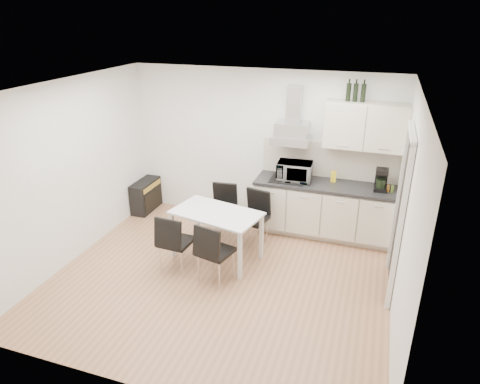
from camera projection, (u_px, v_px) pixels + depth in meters
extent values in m
plane|color=tan|center=(220.00, 278.00, 5.94)|extent=(4.50, 4.50, 0.00)
cube|color=white|center=(261.00, 148.00, 7.17)|extent=(4.50, 0.10, 2.60)
cube|color=white|center=(135.00, 279.00, 3.68)|extent=(4.50, 0.10, 2.60)
cube|color=white|center=(71.00, 173.00, 6.08)|extent=(0.10, 4.00, 2.60)
cube|color=white|center=(406.00, 217.00, 4.77)|extent=(0.10, 4.00, 2.60)
plane|color=white|center=(216.00, 89.00, 4.92)|extent=(4.50, 4.50, 0.00)
cube|color=white|center=(399.00, 216.00, 5.36)|extent=(0.08, 1.04, 2.10)
cube|color=beige|center=(322.00, 231.00, 7.10)|extent=(2.16, 0.52, 0.10)
cube|color=beige|center=(324.00, 209.00, 6.90)|extent=(2.20, 0.60, 0.76)
cube|color=#262629|center=(326.00, 185.00, 6.73)|extent=(2.22, 0.64, 0.04)
cube|color=beige|center=(330.00, 160.00, 6.86)|extent=(2.20, 0.02, 0.58)
cube|color=beige|center=(366.00, 126.00, 6.32)|extent=(1.20, 0.35, 0.70)
cube|color=silver|center=(292.00, 134.00, 6.68)|extent=(0.60, 0.46, 0.30)
cube|color=silver|center=(294.00, 104.00, 6.60)|extent=(0.22, 0.20, 0.55)
imported|color=silver|center=(295.00, 169.00, 6.78)|extent=(0.56, 0.33, 0.37)
cube|color=yellow|center=(333.00, 177.00, 6.75)|extent=(0.08, 0.04, 0.18)
cylinder|color=brown|center=(388.00, 188.00, 6.39)|extent=(0.04, 0.04, 0.11)
cylinder|color=#4C6626|center=(392.00, 189.00, 6.37)|extent=(0.04, 0.04, 0.11)
cylinder|color=black|center=(349.00, 90.00, 6.21)|extent=(0.07, 0.07, 0.32)
cylinder|color=black|center=(356.00, 91.00, 6.18)|extent=(0.07, 0.07, 0.32)
cylinder|color=black|center=(364.00, 91.00, 6.15)|extent=(0.07, 0.07, 0.32)
cube|color=white|center=(216.00, 213.00, 6.16)|extent=(1.38, 0.97, 0.03)
cube|color=white|center=(173.00, 235.00, 6.34)|extent=(0.06, 0.06, 0.72)
cube|color=white|center=(240.00, 256.00, 5.79)|extent=(0.06, 0.06, 0.72)
cube|color=white|center=(197.00, 219.00, 6.83)|extent=(0.06, 0.06, 0.72)
cube|color=white|center=(261.00, 237.00, 6.28)|extent=(0.06, 0.06, 0.72)
cube|color=black|center=(146.00, 196.00, 7.87)|extent=(0.28, 0.68, 0.57)
cube|color=gold|center=(152.00, 186.00, 7.75)|extent=(0.01, 0.61, 0.09)
cube|color=black|center=(223.00, 206.00, 7.73)|extent=(0.22, 0.20, 0.34)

